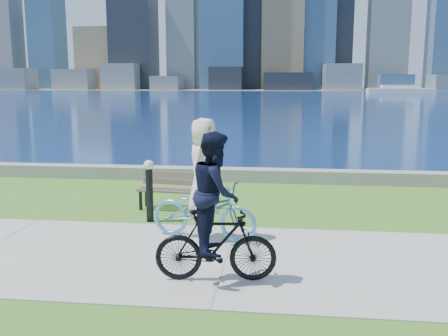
% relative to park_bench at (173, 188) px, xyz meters
% --- Properties ---
extents(ground, '(320.00, 320.00, 0.00)m').
position_rel_park_bench_xyz_m(ground, '(1.50, -3.00, -0.47)').
color(ground, '#376A1B').
rests_on(ground, ground).
extents(concrete_path, '(80.00, 3.50, 0.02)m').
position_rel_park_bench_xyz_m(concrete_path, '(1.50, -3.00, -0.46)').
color(concrete_path, '#9C9C97').
rests_on(concrete_path, ground).
extents(seawall, '(90.00, 0.50, 0.35)m').
position_rel_park_bench_xyz_m(seawall, '(1.50, 3.20, -0.29)').
color(seawall, gray).
rests_on(seawall, ground).
extents(bay_water, '(320.00, 131.00, 0.01)m').
position_rel_park_bench_xyz_m(bay_water, '(1.50, 69.00, -0.47)').
color(bay_water, '#0C2352').
rests_on(bay_water, ground).
extents(far_shore, '(320.00, 30.00, 0.12)m').
position_rel_park_bench_xyz_m(far_shore, '(1.50, 127.00, -0.41)').
color(far_shore, gray).
rests_on(far_shore, ground).
extents(ferry_far, '(12.48, 3.56, 1.69)m').
position_rel_park_bench_xyz_m(ferry_far, '(24.89, 90.83, 0.23)').
color(ferry_far, silver).
rests_on(ferry_far, ground).
extents(park_bench, '(1.53, 0.67, 0.77)m').
position_rel_park_bench_xyz_m(park_bench, '(0.00, 0.00, 0.00)').
color(park_bench, black).
rests_on(park_bench, ground).
extents(bollard_lamp, '(0.20, 0.20, 1.24)m').
position_rel_park_bench_xyz_m(bollard_lamp, '(-0.24, -1.01, 0.24)').
color(bollard_lamp, black).
rests_on(bollard_lamp, ground).
extents(cyclist_woman, '(1.13, 2.06, 2.13)m').
position_rel_park_bench_xyz_m(cyclist_woman, '(1.01, -2.03, 0.34)').
color(cyclist_woman, '#539DCA').
rests_on(cyclist_woman, ground).
extents(cyclist_man, '(0.69, 1.73, 2.09)m').
position_rel_park_bench_xyz_m(cyclist_man, '(1.46, -3.84, 0.43)').
color(cyclist_man, black).
rests_on(cyclist_man, ground).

